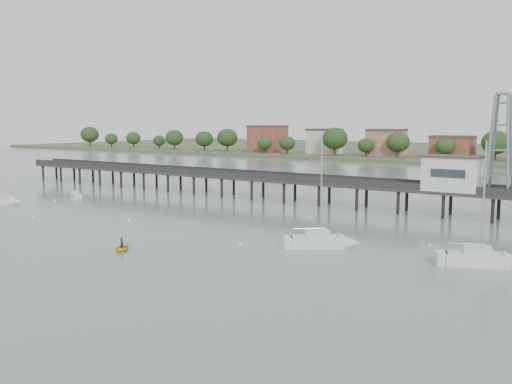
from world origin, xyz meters
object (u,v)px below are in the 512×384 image
Objects in this scene: sailboat_c at (328,242)px; sailboat_a at (4,200)px; lattice_tower at (501,144)px; white_tender at (76,195)px; yellow_dinghy at (122,250)px; sailboat_d at (490,260)px; pier at (307,182)px.

sailboat_c is 1.05× the size of sailboat_a.
sailboat_a is (-74.76, -30.50, -10.46)m from lattice_tower.
sailboat_a is 3.44× the size of white_tender.
sailboat_c is at bearing 3.57° from yellow_dinghy.
sailboat_d is (5.19, -27.74, -10.46)m from lattice_tower.
sailboat_d reaches higher than sailboat_a.
sailboat_c reaches higher than pier.
pier is at bearing 17.09° from sailboat_a.
lattice_tower is 1.18× the size of sailboat_d.
sailboat_a is at bearing 128.35° from yellow_dinghy.
white_tender is (-59.42, 11.23, -0.24)m from sailboat_c.
sailboat_d is 3.59× the size of white_tender.
yellow_dinghy reaches higher than white_tender.
yellow_dinghy is (1.30, -43.66, -3.79)m from pier.
sailboat_a reaches higher than yellow_dinghy.
sailboat_d is at bearing -37.09° from pier.
sailboat_a is 13.07m from white_tender.
sailboat_d reaches higher than pier.
sailboat_d is at bearing -33.22° from sailboat_c.
lattice_tower is 4.24× the size of white_tender.
sailboat_c is 1.01× the size of sailboat_d.
white_tender is (-39.97, -17.86, -3.39)m from pier.
sailboat_d is at bearing -10.98° from yellow_dinghy.
lattice_tower is 81.42m from sailboat_a.
sailboat_a is at bearing 143.61° from sailboat_c.
white_tender is at bearing -155.93° from pier.
sailboat_d is 77.30m from white_tender.
lattice_tower is at bearing 38.42° from white_tender.
white_tender is at bearing 149.68° from sailboat_d.
sailboat_c is (-12.05, -29.09, -10.46)m from lattice_tower.
sailboat_d is (36.69, -27.74, -3.15)m from pier.
sailboat_a is 4.27× the size of yellow_dinghy.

